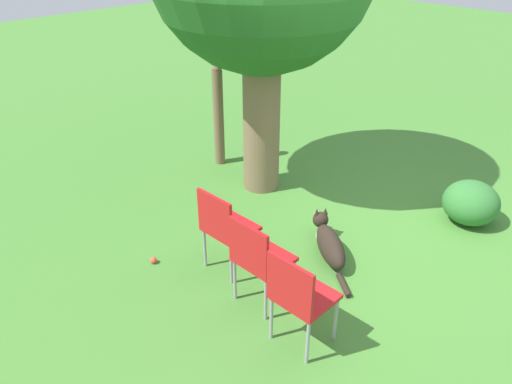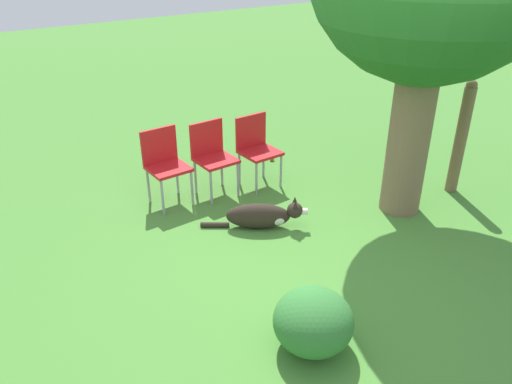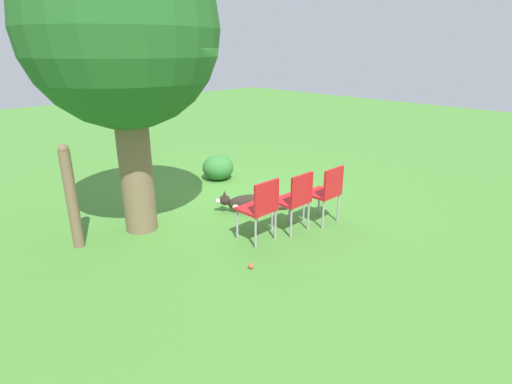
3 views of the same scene
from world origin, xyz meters
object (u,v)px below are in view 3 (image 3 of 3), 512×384
Objects in this scene: oak_tree at (122,33)px; red_chair_0 at (327,190)px; red_chair_1 at (295,198)px; red_chair_2 at (261,206)px; fence_post at (71,197)px; dog at (246,203)px; tennis_ball at (251,266)px.

red_chair_0 is (-1.72, -2.11, -2.15)m from oak_tree.
red_chair_2 is at bearing 77.28° from red_chair_1.
oak_tree reaches higher than fence_post.
oak_tree is at bearing 32.48° from red_chair_2.
red_chair_0 is 0.58m from red_chair_1.
red_chair_2 is (-1.49, -0.98, -2.15)m from oak_tree.
red_chair_0 is 1.00× the size of red_chair_2.
red_chair_0 is at bearing -102.72° from red_chair_1.
tennis_ball is at bearing 85.80° from dog.
red_chair_2 is at bearing 94.52° from dog.
oak_tree reaches higher than tennis_ball.
red_chair_0 is 1.15m from red_chair_2.
red_chair_0 is at bearing -82.88° from tennis_ball.
red_chair_1 is (-1.03, -0.01, 0.37)m from dog.
tennis_ball is at bearing 105.06° from red_chair_1.
oak_tree reaches higher than red_chair_1.
dog is 1.10× the size of red_chair_1.
dog is at bearing -40.06° from tennis_ball.
dog is 2.57m from fence_post.
red_chair_1 is (0.12, 0.56, 0.00)m from red_chair_0.
oak_tree is 4.47× the size of red_chair_1.
red_chair_1 is (-1.68, -2.43, -0.18)m from fence_post.
red_chair_0 and red_chair_2 have the same top height.
red_chair_2 is (-0.92, 0.56, 0.37)m from dog.
tennis_ball is (-1.94, -0.39, -2.64)m from oak_tree.
red_chair_1 is 1.30m from tennis_ball.
fence_post reaches higher than red_chair_0.
oak_tree is at bearing 49.84° from red_chair_0.
red_chair_1 is at bearing -73.96° from tennis_ball.
red_chair_1 is at bearing -136.04° from oak_tree.
red_chair_0 is (-1.79, -3.00, -0.18)m from fence_post.
oak_tree is at bearing 11.43° from tennis_ball.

